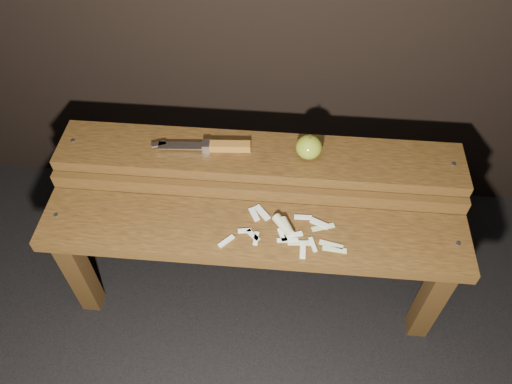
# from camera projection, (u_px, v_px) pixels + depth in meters

# --- Properties ---
(ground) EXTENTS (60.00, 60.00, 0.00)m
(ground) POSITION_uv_depth(u_px,v_px,m) (255.00, 288.00, 1.74)
(ground) COLOR black
(bench_front_tier) EXTENTS (1.20, 0.20, 0.42)m
(bench_front_tier) POSITION_uv_depth(u_px,v_px,m) (252.00, 246.00, 1.43)
(bench_front_tier) COLOR #36220D
(bench_front_tier) RESTS_ON ground
(bench_rear_tier) EXTENTS (1.20, 0.21, 0.50)m
(bench_rear_tier) POSITION_uv_depth(u_px,v_px,m) (259.00, 173.00, 1.52)
(bench_rear_tier) COLOR #36220D
(bench_rear_tier) RESTS_ON ground
(apple) EXTENTS (0.08, 0.08, 0.08)m
(apple) POSITION_uv_depth(u_px,v_px,m) (309.00, 147.00, 1.43)
(apple) COLOR olive
(apple) RESTS_ON bench_rear_tier
(knife) EXTENTS (0.29, 0.05, 0.03)m
(knife) POSITION_uv_depth(u_px,v_px,m) (217.00, 146.00, 1.46)
(knife) COLOR brown
(knife) RESTS_ON bench_rear_tier
(apple_scraps) EXTENTS (0.35, 0.17, 0.03)m
(apple_scraps) POSITION_uv_depth(u_px,v_px,m) (286.00, 229.00, 1.37)
(apple_scraps) COLOR beige
(apple_scraps) RESTS_ON bench_front_tier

